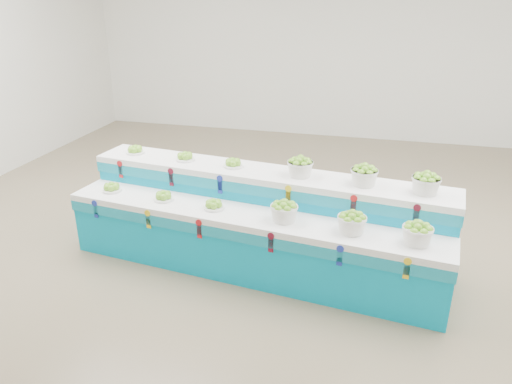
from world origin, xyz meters
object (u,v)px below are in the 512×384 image
(display_stand, at_px, (256,222))
(basket_upper_right, at_px, (426,183))
(basket_lower_left, at_px, (284,211))
(plate_upper_mid, at_px, (185,156))

(display_stand, relative_size, basket_upper_right, 14.86)
(basket_lower_left, bearing_deg, display_stand, 140.48)
(display_stand, relative_size, basket_lower_left, 14.86)
(basket_lower_left, xyz_separation_m, basket_upper_right, (1.34, 0.35, 0.30))
(basket_lower_left, distance_m, plate_upper_mid, 1.51)
(basket_lower_left, height_order, plate_upper_mid, plate_upper_mid)
(display_stand, height_order, basket_upper_right, basket_upper_right)
(display_stand, bearing_deg, plate_upper_mid, 165.56)
(plate_upper_mid, bearing_deg, display_stand, -21.60)
(basket_lower_left, distance_m, basket_upper_right, 1.41)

